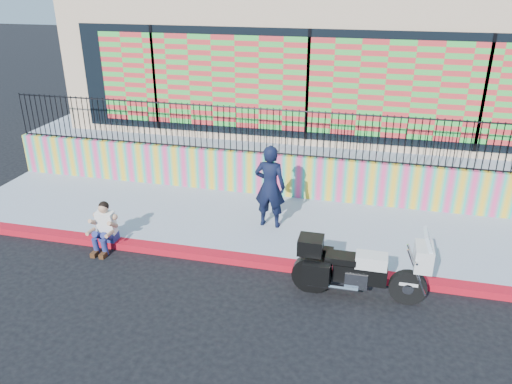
% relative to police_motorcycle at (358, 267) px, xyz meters
% --- Properties ---
extents(ground, '(90.00, 90.00, 0.00)m').
position_rel_police_motorcycle_xyz_m(ground, '(-1.69, 0.62, -0.62)').
color(ground, black).
rests_on(ground, ground).
extents(red_curb, '(16.00, 0.30, 0.15)m').
position_rel_police_motorcycle_xyz_m(red_curb, '(-1.69, 0.62, -0.55)').
color(red_curb, red).
rests_on(red_curb, ground).
extents(sidewalk, '(16.00, 3.00, 0.15)m').
position_rel_police_motorcycle_xyz_m(sidewalk, '(-1.69, 2.27, -0.55)').
color(sidewalk, '#8F99AC').
rests_on(sidewalk, ground).
extents(mural_wall, '(16.00, 0.20, 1.10)m').
position_rel_police_motorcycle_xyz_m(mural_wall, '(-1.69, 3.87, 0.08)').
color(mural_wall, '#F13F80').
rests_on(mural_wall, sidewalk).
extents(metal_fence, '(15.80, 0.04, 1.20)m').
position_rel_police_motorcycle_xyz_m(metal_fence, '(-1.69, 3.87, 1.23)').
color(metal_fence, black).
rests_on(metal_fence, mural_wall).
extents(elevated_platform, '(16.00, 10.00, 1.25)m').
position_rel_police_motorcycle_xyz_m(elevated_platform, '(-1.69, 8.97, 0.00)').
color(elevated_platform, '#8F99AC').
rests_on(elevated_platform, ground).
extents(storefront_building, '(14.00, 8.06, 4.00)m').
position_rel_police_motorcycle_xyz_m(storefront_building, '(-1.69, 8.75, 2.63)').
color(storefront_building, '#CCAB88').
rests_on(storefront_building, elevated_platform).
extents(police_motorcycle, '(2.39, 0.79, 1.49)m').
position_rel_police_motorcycle_xyz_m(police_motorcycle, '(0.00, 0.00, 0.00)').
color(police_motorcycle, black).
rests_on(police_motorcycle, ground).
extents(police_officer, '(0.72, 0.49, 1.93)m').
position_rel_police_motorcycle_xyz_m(police_officer, '(-2.09, 2.12, 0.49)').
color(police_officer, black).
rests_on(police_officer, sidewalk).
extents(seated_man, '(0.54, 0.71, 1.06)m').
position_rel_police_motorcycle_xyz_m(seated_man, '(-5.33, 0.42, -0.17)').
color(seated_man, navy).
rests_on(seated_man, ground).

